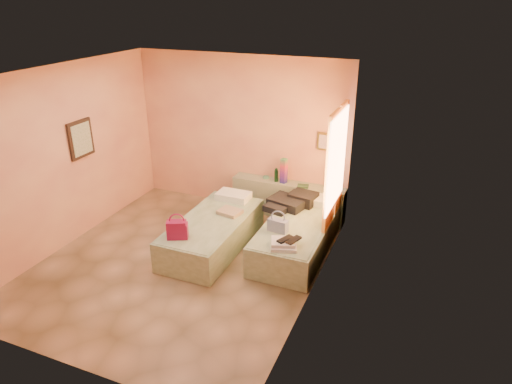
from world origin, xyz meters
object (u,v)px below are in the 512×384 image
bed_left (213,233)px  water_bottle (276,175)px  blue_handbag (278,225)px  towel_stack (284,244)px  green_book (303,186)px  bed_right (297,237)px  headboard_ledge (288,199)px  flower_vase (330,180)px  magenta_handbag (177,229)px

bed_left → water_bottle: bearing=70.4°
blue_handbag → towel_stack: size_ratio=0.85×
green_book → blue_handbag: blue_handbag is taller
water_bottle → bed_right: bearing=-55.6°
headboard_ledge → towel_stack: (0.57, -1.89, 0.23)m
green_book → blue_handbag: (0.04, -1.40, -0.07)m
bed_right → towel_stack: (0.05, -0.77, 0.30)m
headboard_ledge → bed_left: bearing=-116.6°
bed_left → towel_stack: 1.41m
headboard_ledge → flower_vase: (0.73, 0.08, 0.46)m
flower_vase → blue_handbag: (-0.40, -1.55, -0.19)m
flower_vase → bed_left: bearing=-133.2°
headboard_ledge → bed_left: 1.68m
magenta_handbag → headboard_ledge: bearing=42.4°
water_bottle → blue_handbag: bearing=-69.1°
magenta_handbag → towel_stack: (1.51, 0.32, -0.09)m
bed_left → bed_right: 1.33m
bed_left → blue_handbag: 1.14m
headboard_ledge → green_book: size_ratio=10.72×
towel_stack → magenta_handbag: bearing=-168.0°
flower_vase → blue_handbag: flower_vase is taller
water_bottle → flower_vase: flower_vase is taller
green_book → towel_stack: 1.83m
towel_stack → water_bottle: bearing=113.1°
bed_left → towel_stack: bearing=-16.3°
bed_right → towel_stack: bearing=-86.5°
water_bottle → towel_stack: 2.04m
water_bottle → magenta_handbag: bearing=-108.0°
water_bottle → magenta_handbag: water_bottle is taller
headboard_ledge → bed_right: (0.52, -1.12, -0.08)m
water_bottle → magenta_handbag: 2.30m
headboard_ledge → magenta_handbag: 2.42m
towel_stack → bed_right: bearing=93.5°
bed_right → flower_vase: (0.20, 1.19, 0.54)m
green_book → flower_vase: (0.44, 0.15, 0.12)m
green_book → flower_vase: size_ratio=0.70×
blue_handbag → headboard_ledge: bearing=109.0°
headboard_ledge → water_bottle: size_ratio=8.64×
green_book → headboard_ledge: bearing=153.0°
bed_right → towel_stack: 0.83m
bed_left → green_book: size_ratio=10.46×
magenta_handbag → flower_vase: bearing=29.3°
green_book → towel_stack: (0.28, -1.81, -0.12)m
water_bottle → towel_stack: (0.80, -1.86, -0.22)m
water_bottle → headboard_ledge: bearing=5.8°
magenta_handbag → blue_handbag: bearing=5.3°
bed_left → water_bottle: 1.65m
green_book → magenta_handbag: 2.46m
bed_left → water_bottle: (0.53, 1.48, 0.52)m
water_bottle → green_book: bearing=-6.1°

